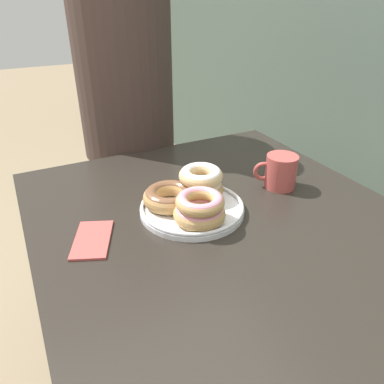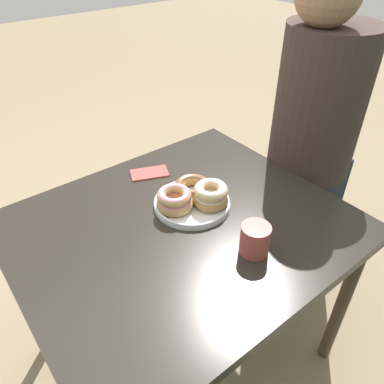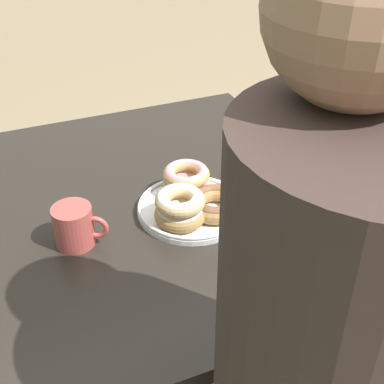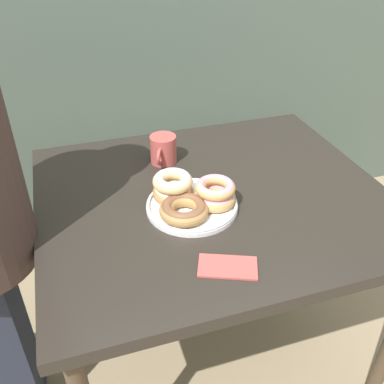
{
  "view_description": "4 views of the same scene",
  "coord_description": "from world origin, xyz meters",
  "px_view_note": "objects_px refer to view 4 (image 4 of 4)",
  "views": [
    {
      "loc": [
        0.67,
        -0.24,
        1.3
      ],
      "look_at": [
        -0.09,
        0.14,
        0.83
      ],
      "focal_mm": 35.0,
      "sensor_mm": 36.0,
      "label": 1
    },
    {
      "loc": [
        0.57,
        0.98,
        1.62
      ],
      "look_at": [
        -0.09,
        0.14,
        0.83
      ],
      "focal_mm": 35.0,
      "sensor_mm": 36.0,
      "label": 2
    },
    {
      "loc": [
        -1.1,
        0.57,
        1.57
      ],
      "look_at": [
        -0.09,
        0.14,
        0.83
      ],
      "focal_mm": 50.0,
      "sensor_mm": 36.0,
      "label": 3
    },
    {
      "loc": [
        -0.41,
        -0.85,
        1.55
      ],
      "look_at": [
        -0.09,
        0.14,
        0.83
      ],
      "focal_mm": 40.0,
      "sensor_mm": 36.0,
      "label": 4
    }
  ],
  "objects_px": {
    "donut_plate": "(191,197)",
    "napkin": "(228,267)",
    "dining_table": "(212,213)",
    "coffee_mug": "(163,149)"
  },
  "relations": [
    {
      "from": "donut_plate",
      "to": "napkin",
      "type": "distance_m",
      "value": 0.27
    },
    {
      "from": "dining_table",
      "to": "napkin",
      "type": "bearing_deg",
      "value": -103.61
    },
    {
      "from": "donut_plate",
      "to": "coffee_mug",
      "type": "xyz_separation_m",
      "value": [
        -0.01,
        0.3,
        0.01
      ]
    },
    {
      "from": "dining_table",
      "to": "napkin",
      "type": "relative_size",
      "value": 6.43
    },
    {
      "from": "coffee_mug",
      "to": "dining_table",
      "type": "bearing_deg",
      "value": -67.2
    },
    {
      "from": "coffee_mug",
      "to": "napkin",
      "type": "height_order",
      "value": "coffee_mug"
    },
    {
      "from": "donut_plate",
      "to": "napkin",
      "type": "height_order",
      "value": "donut_plate"
    },
    {
      "from": "dining_table",
      "to": "napkin",
      "type": "height_order",
      "value": "napkin"
    },
    {
      "from": "dining_table",
      "to": "donut_plate",
      "type": "height_order",
      "value": "donut_plate"
    },
    {
      "from": "dining_table",
      "to": "napkin",
      "type": "xyz_separation_m",
      "value": [
        -0.08,
        -0.33,
        0.08
      ]
    }
  ]
}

